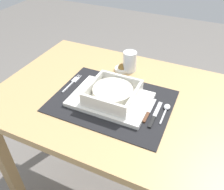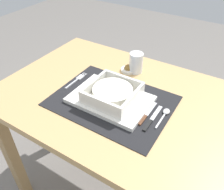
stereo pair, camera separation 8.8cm
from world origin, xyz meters
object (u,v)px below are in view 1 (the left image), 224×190
at_px(dining_table, 114,113).
at_px(spoon, 166,109).
at_px(drinking_glass, 130,62).
at_px(porridge_bowl, 113,93).
at_px(bread_knife, 149,112).
at_px(condiment_saucer, 122,68).
at_px(fork, 73,82).
at_px(butter_knife, 155,116).

distance_m(dining_table, spoon, 0.25).
bearing_deg(drinking_glass, spoon, -42.15).
bearing_deg(porridge_bowl, drinking_glass, 96.28).
distance_m(bread_knife, condiment_saucer, 0.30).
distance_m(porridge_bowl, drinking_glass, 0.24).
xyz_separation_m(fork, condiment_saucer, (0.15, 0.18, 0.00)).
height_order(drinking_glass, condiment_saucer, drinking_glass).
xyz_separation_m(drinking_glass, condiment_saucer, (-0.03, -0.01, -0.03)).
height_order(fork, condiment_saucer, condiment_saucer).
bearing_deg(bread_knife, porridge_bowl, -177.60).
xyz_separation_m(butter_knife, drinking_glass, (-0.20, 0.26, 0.03)).
height_order(dining_table, drinking_glass, drinking_glass).
bearing_deg(dining_table, fork, -178.77).
xyz_separation_m(fork, butter_knife, (0.38, -0.06, 0.00)).
height_order(fork, bread_knife, bread_knife).
bearing_deg(condiment_saucer, porridge_bowl, -75.83).
distance_m(porridge_bowl, condiment_saucer, 0.24).
xyz_separation_m(dining_table, butter_knife, (0.19, -0.06, 0.11)).
bearing_deg(condiment_saucer, spoon, -36.44).
distance_m(fork, bread_knife, 0.35).
xyz_separation_m(dining_table, drinking_glass, (-0.01, 0.19, 0.15)).
relative_size(spoon, condiment_saucer, 1.67).
height_order(bread_knife, condiment_saucer, condiment_saucer).
bearing_deg(condiment_saucer, drinking_glass, 25.81).
height_order(butter_knife, condiment_saucer, condiment_saucer).
height_order(porridge_bowl, butter_knife, porridge_bowl).
xyz_separation_m(dining_table, fork, (-0.19, -0.00, 0.11)).
relative_size(dining_table, fork, 6.89).
distance_m(dining_table, porridge_bowl, 0.16).
bearing_deg(spoon, dining_table, 179.51).
bearing_deg(spoon, bread_knife, -141.83).
bearing_deg(dining_table, butter_knife, -18.82).
relative_size(dining_table, porridge_bowl, 5.28).
bearing_deg(butter_knife, fork, 166.60).
xyz_separation_m(butter_knife, bread_knife, (-0.03, 0.01, 0.00)).
relative_size(spoon, butter_knife, 0.76).
distance_m(dining_table, condiment_saucer, 0.22).
distance_m(spoon, drinking_glass, 0.31).
xyz_separation_m(bread_knife, drinking_glass, (-0.17, 0.24, 0.03)).
height_order(fork, butter_knife, butter_knife).
xyz_separation_m(porridge_bowl, spoon, (0.20, 0.04, -0.03)).
distance_m(porridge_bowl, butter_knife, 0.17).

